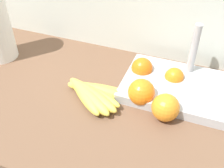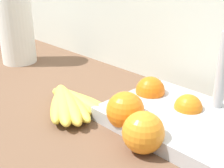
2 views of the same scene
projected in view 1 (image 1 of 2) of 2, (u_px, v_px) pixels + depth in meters
wall_back at (123, 89)px, 1.26m from camera, size 2.03×0.06×1.30m
banana_bunch at (92, 93)px, 0.86m from camera, size 0.21×0.16×0.04m
orange_far_right at (142, 68)px, 0.94m from camera, size 0.07×0.07×0.07m
orange_back_right at (174, 77)px, 0.90m from camera, size 0.06×0.06×0.06m
orange_center at (141, 92)px, 0.83m from camera, size 0.08×0.08×0.08m
orange_right at (166, 107)px, 0.78m from camera, size 0.08×0.08×0.08m
sink_basin at (184, 88)px, 0.88m from camera, size 0.39×0.25×0.20m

